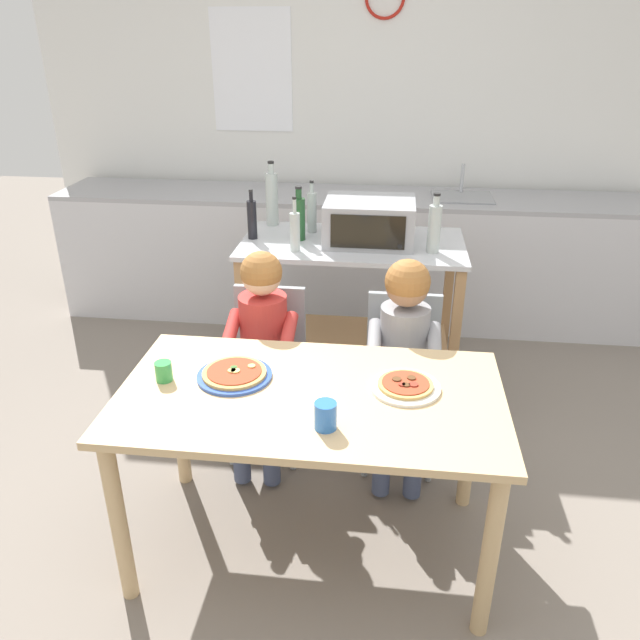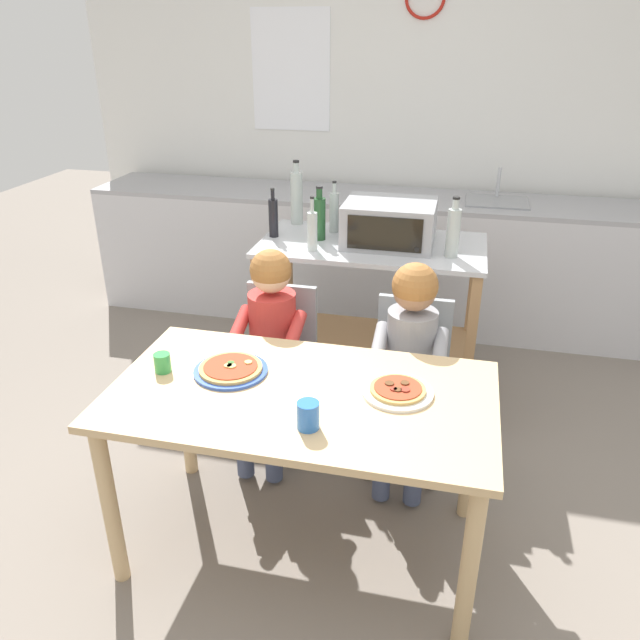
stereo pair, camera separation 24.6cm
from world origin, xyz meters
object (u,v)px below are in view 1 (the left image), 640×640
bottle_brown_beer (299,218)px  bottle_slim_sauce (272,198)px  dining_table (310,416)px  bottle_clear_vinegar (295,231)px  bottle_squat_spirits (434,227)px  child_in_grey_shirt (404,344)px  bottle_tall_green_wine (312,211)px  bottle_dark_olive_oil (252,219)px  child_in_red_shirt (261,337)px  pizza_plate_white (405,386)px  pizza_plate_blue_rimmed (234,374)px  drinking_cup_green (164,371)px  dining_chair_right (402,368)px  toaster_oven (370,221)px  kitchen_island_cart (351,292)px  drinking_cup_blue (326,416)px  dining_chair_left (268,359)px

bottle_brown_beer → bottle_slim_sauce: 0.32m
dining_table → bottle_clear_vinegar: bearing=101.6°
bottle_squat_spirits → child_in_grey_shirt: size_ratio=0.29×
bottle_tall_green_wine → bottle_dark_olive_oil: bearing=-152.7°
bottle_brown_beer → bottle_tall_green_wine: size_ratio=1.01×
child_in_red_shirt → child_in_grey_shirt: size_ratio=1.01×
bottle_squat_spirits → pizza_plate_white: 1.10m
bottle_tall_green_wine → pizza_plate_blue_rimmed: (-0.12, -1.32, -0.27)m
bottle_brown_beer → bottle_slim_sauce: bottle_slim_sauce is taller
bottle_brown_beer → pizza_plate_blue_rimmed: 1.21m
dining_table → drinking_cup_green: (-0.55, 0.02, 0.14)m
bottle_clear_vinegar → dining_chair_right: (0.56, -0.40, -0.53)m
child_in_red_shirt → child_in_grey_shirt: 0.64m
bottle_slim_sauce → bottle_dark_olive_oil: bearing=-102.8°
bottle_brown_beer → dining_table: size_ratio=0.20×
bottle_clear_vinegar → dining_table: 1.15m
pizza_plate_blue_rimmed → drinking_cup_green: bearing=-168.3°
toaster_oven → bottle_squat_spirits: (0.33, -0.13, 0.02)m
bottle_brown_beer → bottle_slim_sauce: bearing=127.5°
kitchen_island_cart → dining_table: (-0.06, -1.25, 0.02)m
child_in_grey_shirt → drinking_cup_blue: bearing=-109.3°
dining_table → child_in_red_shirt: size_ratio=1.37×
dining_chair_left → drinking_cup_green: 0.76m
kitchen_island_cart → child_in_red_shirt: bearing=-117.4°
bottle_brown_beer → dining_chair_right: size_ratio=0.35×
bottle_brown_beer → drinking_cup_green: 1.29m
bottle_dark_olive_oil → pizza_plate_blue_rimmed: bottle_dark_olive_oil is taller
drinking_cup_green → pizza_plate_white: bearing=2.9°
drinking_cup_green → pizza_plate_blue_rimmed: bearing=11.7°
dining_table → pizza_plate_blue_rimmed: (-0.30, 0.07, 0.11)m
toaster_oven → drinking_cup_green: size_ratio=6.16×
dining_chair_right → drinking_cup_blue: size_ratio=8.42×
dining_table → drinking_cup_blue: bearing=-69.2°
pizza_plate_white → drinking_cup_blue: 0.38m
pizza_plate_blue_rimmed → drinking_cup_green: size_ratio=3.79×
bottle_tall_green_wine → dining_chair_right: (0.52, -0.73, -0.54)m
kitchen_island_cart → pizza_plate_blue_rimmed: bearing=-107.0°
bottle_slim_sauce → drinking_cup_blue: size_ratio=3.75×
toaster_oven → pizza_plate_blue_rimmed: (-0.44, -1.18, -0.27)m
kitchen_island_cart → bottle_brown_beer: size_ratio=4.12×
bottle_tall_green_wine → bottle_clear_vinegar: bearing=-97.2°
bottle_brown_beer → bottle_slim_sauce: size_ratio=0.79×
bottle_brown_beer → drinking_cup_blue: bearing=-78.2°
toaster_oven → child_in_grey_shirt: bearing=-74.4°
child_in_red_shirt → dining_table: bearing=-61.6°
dining_chair_right → drinking_cup_blue: drinking_cup_blue is taller
dining_chair_right → child_in_red_shirt: bearing=-170.3°
bottle_squat_spirits → child_in_red_shirt: (-0.77, -0.57, -0.37)m
toaster_oven → bottle_squat_spirits: bottle_squat_spirits is taller
dining_chair_left → pizza_plate_blue_rimmed: 0.66m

